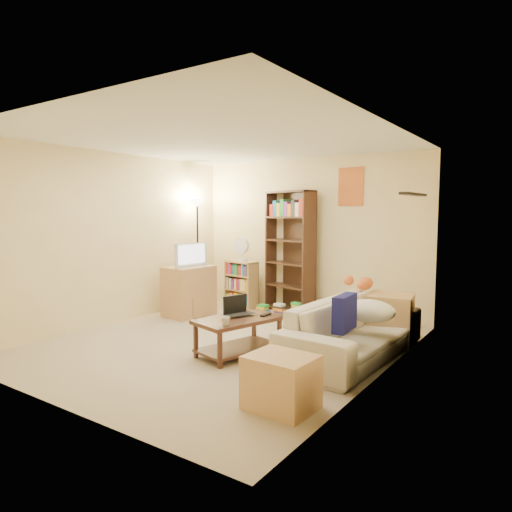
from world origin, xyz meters
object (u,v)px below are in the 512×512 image
short_bookshelf (241,284)px  end_cabinet (281,382)px  laptop (242,316)px  tabby_cat (362,283)px  desk_fan (242,248)px  coffee_table (238,331)px  television (188,255)px  tall_bookshelf (290,249)px  tv_stand (189,291)px  floor_lamp (197,221)px  mug (225,321)px  sofa (354,329)px  side_table (390,318)px

short_bookshelf → end_cabinet: short_bookshelf is taller
laptop → short_bookshelf: 2.66m
tabby_cat → desk_fan: desk_fan is taller
coffee_table → television: (-1.85, 1.19, 0.69)m
television → tall_bookshelf: bearing=-40.5°
desk_fan → tv_stand: bearing=-108.5°
short_bookshelf → desk_fan: 0.63m
laptop → end_cabinet: size_ratio=0.80×
tv_stand → floor_lamp: (-0.39, 0.66, 1.09)m
tabby_cat → short_bookshelf: (-2.44, 0.67, -0.32)m
laptop → mug: 0.41m
laptop → desk_fan: bearing=57.9°
mug → end_cabinet: 1.25m
coffee_table → desk_fan: size_ratio=2.57×
tall_bookshelf → desk_fan: bearing=-153.5°
tabby_cat → coffee_table: bearing=-119.6°
tabby_cat → coffee_table: tabby_cat is taller
mug → desk_fan: bearing=122.7°
floor_lamp → tabby_cat: bearing=-5.8°
sofa → side_table: size_ratio=3.61×
tv_stand → end_cabinet: bearing=-30.0°
desk_fan → tall_bookshelf: bearing=10.8°
television → short_bookshelf: 1.20m
television → tv_stand: bearing=0.0°
sofa → television: 3.07m
floor_lamp → short_bookshelf: bearing=28.0°
tabby_cat → television: (-2.72, -0.35, 0.25)m
tabby_cat → end_cabinet: size_ratio=0.92×
tabby_cat → laptop: 1.72m
coffee_table → desk_fan: (-1.52, 2.16, 0.74)m
coffee_table → end_cabinet: (1.15, -0.95, -0.05)m
laptop → television: 2.23m
mug → desk_fan: (-1.60, 2.50, 0.55)m
coffee_table → tall_bookshelf: (-0.67, 2.32, 0.76)m
laptop → floor_lamp: bearing=73.3°
sofa → tv_stand: (-2.96, 0.50, 0.08)m
tall_bookshelf → short_bookshelf: 1.11m
tabby_cat → tall_bookshelf: tall_bookshelf is taller
laptop → tall_bookshelf: 2.43m
tv_stand → short_bookshelf: short_bookshelf is taller
side_table → tall_bookshelf: bearing=157.2°
television → end_cabinet: bearing=-120.0°
side_table → end_cabinet: side_table is taller
short_bookshelf → floor_lamp: bearing=-141.0°
desk_fan → floor_lamp: size_ratio=0.23×
tv_stand → floor_lamp: bearing=126.1°
desk_fan → end_cabinet: size_ratio=0.78×
floor_lamp → sofa: bearing=-19.0°
sofa → floor_lamp: (-3.35, 1.15, 1.17)m
tabby_cat → mug: size_ratio=3.75×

